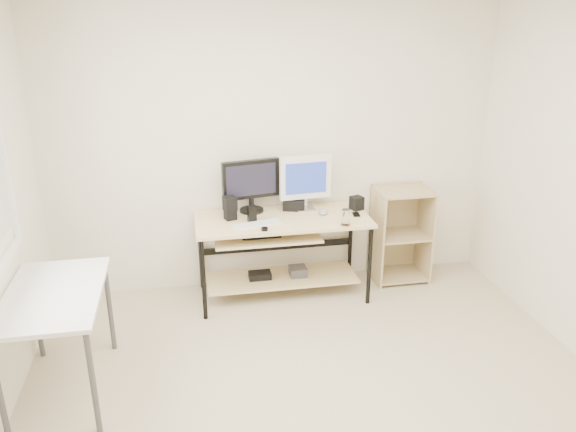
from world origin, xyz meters
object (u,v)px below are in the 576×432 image
(black_monitor, at_px, (251,183))
(audio_controller, at_px, (252,214))
(white_imac, at_px, (305,179))
(side_table, at_px, (55,304))
(shelf_unit, at_px, (399,233))
(desk, at_px, (280,240))

(black_monitor, distance_m, audio_controller, 0.32)
(black_monitor, height_order, audio_controller, black_monitor)
(white_imac, bearing_deg, black_monitor, 170.74)
(side_table, xyz_separation_m, shelf_unit, (2.83, 1.22, -0.22))
(side_table, distance_m, shelf_unit, 3.09)
(desk, relative_size, shelf_unit, 1.67)
(side_table, relative_size, white_imac, 2.02)
(desk, height_order, audio_controller, audio_controller)
(desk, relative_size, audio_controller, 10.48)
(side_table, distance_m, white_imac, 2.30)
(desk, bearing_deg, side_table, -147.35)
(side_table, relative_size, audio_controller, 6.99)
(shelf_unit, bearing_deg, audio_controller, -171.55)
(shelf_unit, distance_m, white_imac, 1.08)
(desk, bearing_deg, audio_controller, -168.33)
(desk, relative_size, black_monitor, 2.93)
(audio_controller, bearing_deg, side_table, -160.26)
(side_table, bearing_deg, black_monitor, 41.31)
(desk, height_order, white_imac, white_imac)
(black_monitor, relative_size, white_imac, 1.03)
(side_table, height_order, shelf_unit, shelf_unit)
(shelf_unit, relative_size, white_imac, 1.82)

